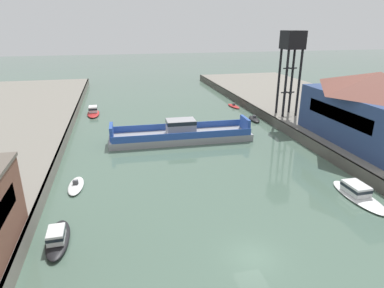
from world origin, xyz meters
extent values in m
plane|color=#4C6656|center=(0.00, 0.00, 0.00)|extent=(400.00, 400.00, 0.00)
cube|color=#4C4742|center=(-18.48, 20.00, 0.87)|extent=(0.30, 140.00, 1.73)
cube|color=#4C4742|center=(18.48, 20.00, 0.87)|extent=(0.30, 140.00, 1.73)
cube|color=#939399|center=(-0.15, 29.99, 0.55)|extent=(23.30, 6.17, 1.10)
cube|color=#284CA3|center=(-0.09, 32.74, 1.65)|extent=(22.24, 0.65, 1.10)
cube|color=#284CA3|center=(-0.22, 27.24, 1.65)|extent=(22.24, 0.65, 1.10)
cube|color=#939399|center=(-0.15, 29.99, 2.33)|extent=(4.71, 3.20, 2.46)
cube|color=black|center=(-0.15, 29.99, 3.21)|extent=(4.75, 3.24, 0.60)
cube|color=#284CA3|center=(10.93, 29.73, 2.20)|extent=(0.59, 3.95, 2.20)
cube|color=#284CA3|center=(-11.23, 30.25, 2.20)|extent=(0.59, 3.95, 2.20)
ellipsoid|color=red|center=(16.33, 50.18, 0.20)|extent=(2.21, 5.09, 0.41)
cube|color=#4C4C51|center=(16.33, 50.18, 0.66)|extent=(0.58, 0.47, 0.50)
ellipsoid|color=red|center=(-15.13, 50.39, 0.25)|extent=(2.62, 7.23, 0.50)
cube|color=silver|center=(-15.15, 50.92, 1.09)|extent=(1.77, 2.55, 1.19)
cube|color=black|center=(-15.15, 50.92, 1.24)|extent=(1.83, 2.62, 0.36)
ellipsoid|color=black|center=(-15.99, 5.76, 0.30)|extent=(2.11, 6.14, 0.60)
cube|color=silver|center=(-15.98, 5.31, 1.08)|extent=(1.43, 2.17, 0.96)
cube|color=black|center=(-15.98, 5.31, 1.20)|extent=(1.47, 2.23, 0.29)
ellipsoid|color=white|center=(15.28, 6.59, 0.19)|extent=(2.85, 8.11, 0.38)
cube|color=silver|center=(15.27, 7.19, 0.92)|extent=(1.96, 2.85, 1.09)
cube|color=black|center=(15.27, 7.19, 1.06)|extent=(2.02, 2.93, 0.33)
ellipsoid|color=black|center=(16.47, 38.52, 0.28)|extent=(2.15, 4.99, 0.55)
cube|color=#4C4C51|center=(16.47, 38.52, 0.80)|extent=(0.61, 0.46, 0.50)
ellipsoid|color=white|center=(-15.48, 16.32, 0.21)|extent=(1.88, 4.97, 0.43)
cube|color=#4C4C51|center=(-15.48, 16.32, 0.68)|extent=(0.61, 0.42, 0.50)
cube|color=navy|center=(26.24, 18.83, 5.24)|extent=(11.80, 19.95, 7.01)
pyramid|color=brown|center=(26.24, 18.83, 10.32)|extent=(11.80, 19.95, 3.15)
cube|color=black|center=(20.38, 18.83, 6.08)|extent=(0.08, 13.97, 1.96)
cylinder|color=black|center=(20.25, 36.93, 7.81)|extent=(0.44, 0.44, 12.16)
cylinder|color=black|center=(22.96, 36.93, 7.81)|extent=(0.44, 0.44, 12.16)
cylinder|color=black|center=(20.25, 34.23, 7.81)|extent=(0.44, 0.44, 12.16)
cylinder|color=black|center=(22.96, 34.23, 7.81)|extent=(0.44, 0.44, 12.16)
cube|color=black|center=(21.60, 35.58, 5.99)|extent=(2.70, 0.20, 0.20)
cube|color=black|center=(21.60, 35.58, 5.99)|extent=(0.20, 2.70, 0.20)
cube|color=black|center=(21.60, 35.58, 10.49)|extent=(2.70, 0.20, 0.20)
cube|color=black|center=(21.60, 35.58, 10.49)|extent=(0.20, 2.70, 0.20)
cube|color=black|center=(21.60, 35.58, 15.49)|extent=(3.51, 3.51, 3.19)
cylinder|color=black|center=(-19.03, 2.67, 2.01)|extent=(0.28, 0.28, 0.55)
sphere|color=black|center=(-19.03, 2.67, 2.28)|extent=(0.32, 0.32, 0.32)
cylinder|color=black|center=(-19.03, 7.59, 2.01)|extent=(0.28, 0.28, 0.55)
sphere|color=black|center=(-19.03, 7.59, 2.28)|extent=(0.32, 0.32, 0.32)
camera|label=1|loc=(-9.95, -20.73, 18.18)|focal=30.89mm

